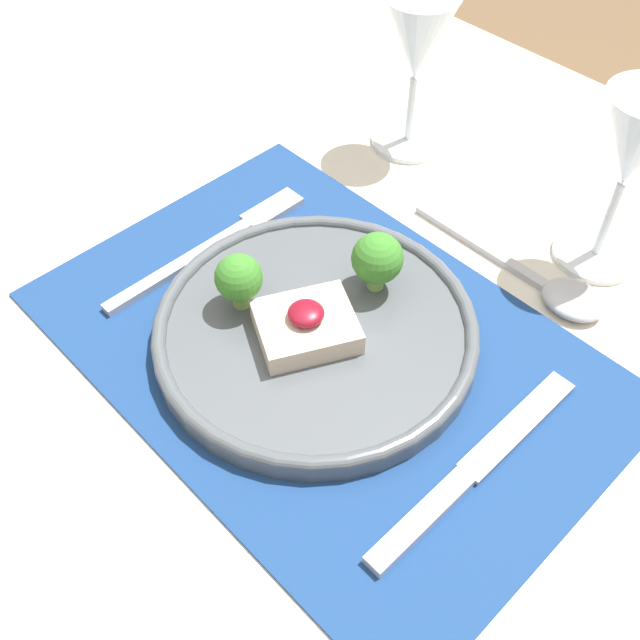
# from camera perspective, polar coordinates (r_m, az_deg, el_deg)

# --- Properties ---
(dining_table) EXTENTS (1.49, 1.02, 0.77)m
(dining_table) POSITION_cam_1_polar(r_m,az_deg,el_deg) (0.68, 0.26, -6.74)
(dining_table) COLOR beige
(dining_table) RESTS_ON ground_plane
(placemat) EXTENTS (0.46, 0.31, 0.00)m
(placemat) POSITION_cam_1_polar(r_m,az_deg,el_deg) (0.61, 0.29, -2.05)
(placemat) COLOR navy
(placemat) RESTS_ON dining_table
(dinner_plate) EXTENTS (0.26, 0.26, 0.07)m
(dinner_plate) POSITION_cam_1_polar(r_m,az_deg,el_deg) (0.61, -0.06, -0.22)
(dinner_plate) COLOR #4C5156
(dinner_plate) RESTS_ON placemat
(fork) EXTENTS (0.02, 0.22, 0.01)m
(fork) POSITION_cam_1_polar(r_m,az_deg,el_deg) (0.70, -7.47, 6.06)
(fork) COLOR #B2B2B7
(fork) RESTS_ON placemat
(knife) EXTENTS (0.02, 0.22, 0.01)m
(knife) POSITION_cam_1_polar(r_m,az_deg,el_deg) (0.55, 10.84, -11.77)
(knife) COLOR #B2B2B7
(knife) RESTS_ON placemat
(spoon) EXTENTS (0.20, 0.05, 0.02)m
(spoon) POSITION_cam_1_polar(r_m,az_deg,el_deg) (0.68, 17.36, 2.34)
(spoon) COLOR #B2B2B7
(spoon) RESTS_ON dining_table
(wine_glass_near) EXTENTS (0.08, 0.08, 0.17)m
(wine_glass_near) POSITION_cam_1_polar(r_m,az_deg,el_deg) (0.66, 22.81, 11.69)
(wine_glass_near) COLOR white
(wine_glass_near) RESTS_ON dining_table
(wine_glass_far) EXTENTS (0.08, 0.08, 0.16)m
(wine_glass_far) POSITION_cam_1_polar(r_m,az_deg,el_deg) (0.77, 7.42, 19.88)
(wine_glass_far) COLOR white
(wine_glass_far) RESTS_ON dining_table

